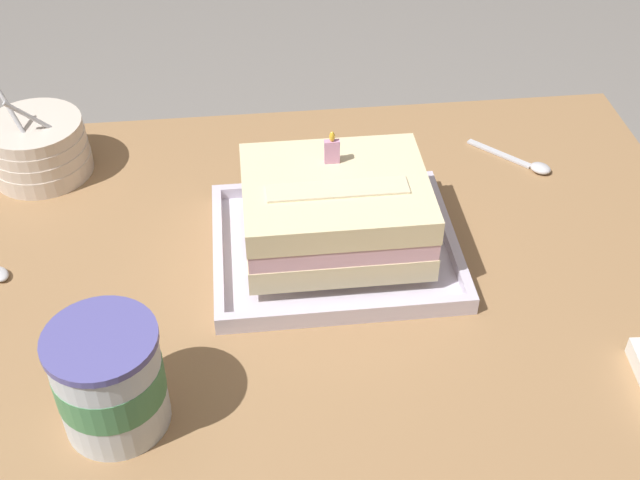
# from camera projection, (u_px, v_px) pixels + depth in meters

# --- Properties ---
(dining_table) EXTENTS (1.06, 0.73, 0.72)m
(dining_table) POSITION_uv_depth(u_px,v_px,m) (306.00, 326.00, 1.11)
(dining_table) COLOR #9E754C
(dining_table) RESTS_ON ground_plane
(foil_tray) EXTENTS (0.31, 0.26, 0.02)m
(foil_tray) POSITION_uv_depth(u_px,v_px,m) (335.00, 248.00, 1.05)
(foil_tray) COLOR silver
(foil_tray) RESTS_ON dining_table
(birthday_cake) EXTENTS (0.22, 0.18, 0.13)m
(birthday_cake) POSITION_uv_depth(u_px,v_px,m) (335.00, 210.00, 1.01)
(birthday_cake) COLOR beige
(birthday_cake) RESTS_ON foil_tray
(bowl_stack) EXTENTS (0.14, 0.14, 0.14)m
(bowl_stack) POSITION_uv_depth(u_px,v_px,m) (38.00, 148.00, 1.16)
(bowl_stack) COLOR silver
(bowl_stack) RESTS_ON dining_table
(ice_cream_tub) EXTENTS (0.11, 0.11, 0.12)m
(ice_cream_tub) POSITION_uv_depth(u_px,v_px,m) (109.00, 379.00, 0.81)
(ice_cream_tub) COLOR white
(ice_cream_tub) RESTS_ON dining_table
(serving_spoon_by_bowls) EXTENTS (0.11, 0.11, 0.01)m
(serving_spoon_by_bowls) POSITION_uv_depth(u_px,v_px,m) (529.00, 164.00, 1.19)
(serving_spoon_by_bowls) COLOR silver
(serving_spoon_by_bowls) RESTS_ON dining_table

